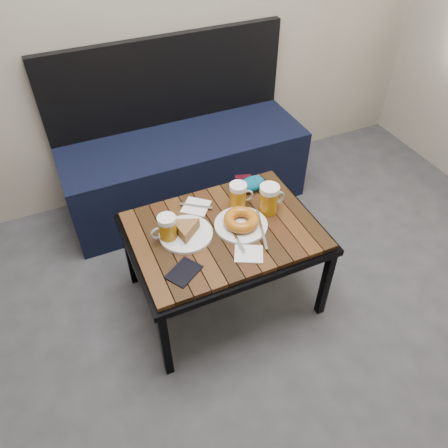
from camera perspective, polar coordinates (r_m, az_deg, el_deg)
name	(u,v)px	position (r m, az deg, el deg)	size (l,w,h in m)	color
bench	(184,163)	(2.65, -5.28, 7.95)	(1.40, 0.50, 0.95)	black
cafe_table	(224,236)	(1.94, 0.00, -1.55)	(0.84, 0.62, 0.47)	black
beer_mug_left	(167,229)	(1.84, -7.45, -0.60)	(0.11, 0.08, 0.13)	#AA6D0D
beer_mug_centre	(238,196)	(1.98, 1.91, 3.73)	(0.12, 0.08, 0.13)	#AA6D0D
beer_mug_right	(269,199)	(1.96, 5.94, 3.28)	(0.13, 0.09, 0.14)	#AA6D0D
plate_pie	(186,231)	(1.87, -5.03, -0.93)	(0.23, 0.23, 0.07)	white
plate_bagel	(241,222)	(1.90, 2.25, 0.25)	(0.23, 0.30, 0.06)	white
napkin_left	(196,207)	(2.02, -3.67, 2.26)	(0.16, 0.16, 0.01)	white
napkin_right	(249,254)	(1.80, 3.25, -3.93)	(0.15, 0.14, 0.01)	white
passport_navy	(184,272)	(1.74, -5.27, -6.27)	(0.10, 0.13, 0.01)	black
passport_burgundy	(245,182)	(2.16, 2.71, 5.52)	(0.08, 0.11, 0.01)	black
knit_pouch	(252,184)	(2.11, 3.67, 5.25)	(0.14, 0.09, 0.06)	navy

